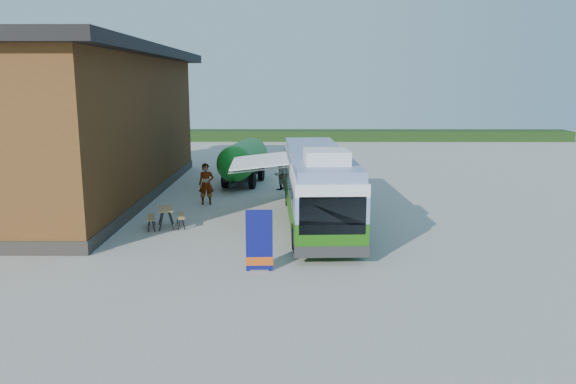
{
  "coord_description": "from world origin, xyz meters",
  "views": [
    {
      "loc": [
        0.43,
        -18.16,
        5.79
      ],
      "look_at": [
        0.27,
        4.09,
        1.4
      ],
      "focal_mm": 35.0,
      "sensor_mm": 36.0,
      "label": 1
    }
  ],
  "objects_px": {
    "bus": "(317,184)",
    "person_b": "(279,174)",
    "person_a": "(206,184)",
    "banner": "(259,246)",
    "picnic_table": "(166,213)",
    "slurry_tanker": "(244,160)"
  },
  "relations": [
    {
      "from": "bus",
      "to": "picnic_table",
      "type": "distance_m",
      "value": 6.25
    },
    {
      "from": "person_b",
      "to": "person_a",
      "type": "bearing_deg",
      "value": -9.01
    },
    {
      "from": "bus",
      "to": "person_b",
      "type": "xyz_separation_m",
      "value": [
        -1.72,
        7.34,
        -0.82
      ]
    },
    {
      "from": "person_a",
      "to": "slurry_tanker",
      "type": "xyz_separation_m",
      "value": [
        1.33,
        5.43,
        0.42
      ]
    },
    {
      "from": "person_a",
      "to": "person_b",
      "type": "xyz_separation_m",
      "value": [
        3.41,
        3.74,
        -0.15
      ]
    },
    {
      "from": "banner",
      "to": "person_b",
      "type": "xyz_separation_m",
      "value": [
        0.32,
        13.38,
        0.04
      ]
    },
    {
      "from": "person_a",
      "to": "banner",
      "type": "bearing_deg",
      "value": -83.15
    },
    {
      "from": "bus",
      "to": "person_a",
      "type": "bearing_deg",
      "value": 142.46
    },
    {
      "from": "picnic_table",
      "to": "person_a",
      "type": "distance_m",
      "value": 4.54
    },
    {
      "from": "person_a",
      "to": "person_b",
      "type": "height_order",
      "value": "person_a"
    },
    {
      "from": "picnic_table",
      "to": "person_a",
      "type": "relative_size",
      "value": 0.85
    },
    {
      "from": "bus",
      "to": "person_b",
      "type": "distance_m",
      "value": 7.58
    },
    {
      "from": "banner",
      "to": "slurry_tanker",
      "type": "bearing_deg",
      "value": 94.17
    },
    {
      "from": "slurry_tanker",
      "to": "banner",
      "type": "bearing_deg",
      "value": -75.75
    },
    {
      "from": "bus",
      "to": "slurry_tanker",
      "type": "height_order",
      "value": "bus"
    },
    {
      "from": "bus",
      "to": "slurry_tanker",
      "type": "xyz_separation_m",
      "value": [
        -3.8,
        9.03,
        -0.25
      ]
    },
    {
      "from": "bus",
      "to": "person_b",
      "type": "height_order",
      "value": "bus"
    },
    {
      "from": "person_b",
      "to": "slurry_tanker",
      "type": "distance_m",
      "value": 2.74
    },
    {
      "from": "person_a",
      "to": "slurry_tanker",
      "type": "height_order",
      "value": "slurry_tanker"
    },
    {
      "from": "person_b",
      "to": "picnic_table",
      "type": "bearing_deg",
      "value": 5.11
    },
    {
      "from": "banner",
      "to": "person_b",
      "type": "distance_m",
      "value": 13.38
    },
    {
      "from": "bus",
      "to": "person_a",
      "type": "distance_m",
      "value": 6.3
    }
  ]
}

